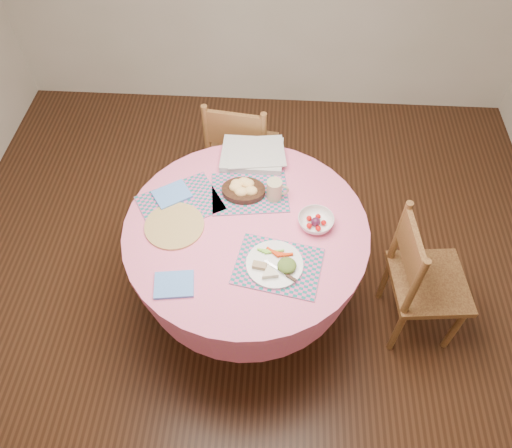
# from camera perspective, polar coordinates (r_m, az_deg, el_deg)

# --- Properties ---
(ground) EXTENTS (4.00, 4.00, 0.00)m
(ground) POSITION_cam_1_polar(r_m,az_deg,el_deg) (3.12, -0.93, -8.85)
(ground) COLOR #331C0F
(ground) RESTS_ON ground
(room_envelope) EXTENTS (4.01, 4.01, 2.71)m
(room_envelope) POSITION_cam_1_polar(r_m,az_deg,el_deg) (1.84, -1.64, 18.47)
(room_envelope) COLOR silver
(room_envelope) RESTS_ON ground
(dining_table) EXTENTS (1.24, 1.24, 0.75)m
(dining_table) POSITION_cam_1_polar(r_m,az_deg,el_deg) (2.65, -1.08, -2.95)
(dining_table) COLOR #F17084
(dining_table) RESTS_ON ground
(chair_right) EXTENTS (0.43, 0.45, 0.89)m
(chair_right) POSITION_cam_1_polar(r_m,az_deg,el_deg) (2.80, 18.39, -5.97)
(chair_right) COLOR brown
(chair_right) RESTS_ON ground
(chair_back) EXTENTS (0.47, 0.46, 0.91)m
(chair_back) POSITION_cam_1_polar(r_m,az_deg,el_deg) (3.27, -1.80, 8.34)
(chair_back) COLOR brown
(chair_back) RESTS_ON ground
(placemat_front) EXTENTS (0.45, 0.37, 0.01)m
(placemat_front) POSITION_cam_1_polar(r_m,az_deg,el_deg) (2.36, 2.54, -4.82)
(placemat_front) COLOR #126A66
(placemat_front) RESTS_ON dining_table
(placemat_left) EXTENTS (0.50, 0.46, 0.01)m
(placemat_left) POSITION_cam_1_polar(r_m,az_deg,el_deg) (2.62, -8.69, 2.37)
(placemat_left) COLOR #126A66
(placemat_left) RESTS_ON dining_table
(placemat_back) EXTENTS (0.43, 0.35, 0.01)m
(placemat_back) POSITION_cam_1_polar(r_m,az_deg,el_deg) (2.64, -0.72, 3.64)
(placemat_back) COLOR #126A66
(placemat_back) RESTS_ON dining_table
(wicker_trivet) EXTENTS (0.30, 0.30, 0.01)m
(wicker_trivet) POSITION_cam_1_polar(r_m,az_deg,el_deg) (2.53, -9.31, -0.19)
(wicker_trivet) COLOR #9C8243
(wicker_trivet) RESTS_ON dining_table
(napkin_near) EXTENTS (0.20, 0.16, 0.01)m
(napkin_near) POSITION_cam_1_polar(r_m,az_deg,el_deg) (2.33, -9.35, -6.84)
(napkin_near) COLOR #568ADD
(napkin_near) RESTS_ON dining_table
(napkin_far) EXTENTS (0.23, 0.22, 0.01)m
(napkin_far) POSITION_cam_1_polar(r_m,az_deg,el_deg) (2.66, -9.59, 3.35)
(napkin_far) COLOR #568ADD
(napkin_far) RESTS_ON placemat_left
(dinner_plate) EXTENTS (0.27, 0.27, 0.05)m
(dinner_plate) POSITION_cam_1_polar(r_m,az_deg,el_deg) (2.34, 2.31, -4.62)
(dinner_plate) COLOR white
(dinner_plate) RESTS_ON placemat_front
(bread_bowl) EXTENTS (0.23, 0.23, 0.08)m
(bread_bowl) POSITION_cam_1_polar(r_m,az_deg,el_deg) (2.62, -1.47, 4.09)
(bread_bowl) COLOR black
(bread_bowl) RESTS_ON placemat_back
(latte_mug) EXTENTS (0.12, 0.08, 0.12)m
(latte_mug) POSITION_cam_1_polar(r_m,az_deg,el_deg) (2.58, 2.17, 3.94)
(latte_mug) COLOR tan
(latte_mug) RESTS_ON placemat_back
(fruit_bowl) EXTENTS (0.18, 0.18, 0.06)m
(fruit_bowl) POSITION_cam_1_polar(r_m,az_deg,el_deg) (2.50, 6.84, 0.26)
(fruit_bowl) COLOR white
(fruit_bowl) RESTS_ON dining_table
(newspaper_stack) EXTENTS (0.37, 0.29, 0.04)m
(newspaper_stack) POSITION_cam_1_polar(r_m,az_deg,el_deg) (2.81, -0.38, 8.00)
(newspaper_stack) COLOR silver
(newspaper_stack) RESTS_ON dining_table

